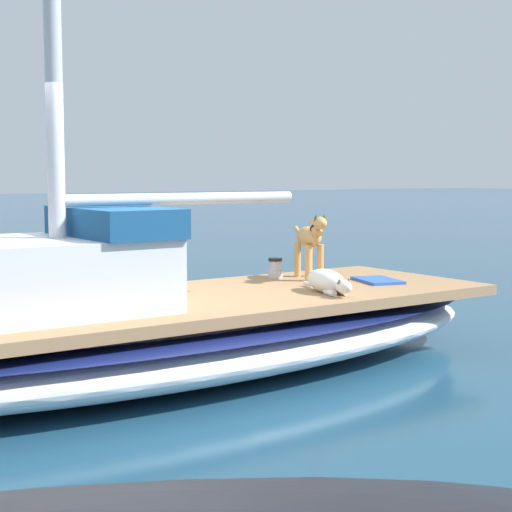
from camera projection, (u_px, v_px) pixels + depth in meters
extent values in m
plane|color=navy|center=(158.00, 375.00, 7.40)|extent=(120.00, 120.00, 0.00)
ellipsoid|color=white|center=(157.00, 344.00, 7.37)|extent=(3.22, 7.42, 0.56)
ellipsoid|color=navy|center=(157.00, 324.00, 7.35)|extent=(3.24, 7.45, 0.08)
cube|color=#A37A51|center=(157.00, 307.00, 7.34)|extent=(2.71, 6.80, 0.10)
cylinder|color=silver|center=(181.00, 199.00, 7.26)|extent=(0.10, 2.20, 0.10)
cube|color=silver|center=(22.00, 277.00, 6.62)|extent=(1.62, 2.33, 0.60)
cube|color=navy|center=(114.00, 222.00, 6.95)|extent=(1.39, 0.83, 0.24)
ellipsoid|color=tan|center=(309.00, 237.00, 8.82)|extent=(0.56, 0.34, 0.22)
cylinder|color=tan|center=(320.00, 263.00, 8.69)|extent=(0.07, 0.07, 0.38)
cylinder|color=tan|center=(308.00, 263.00, 8.65)|extent=(0.07, 0.07, 0.38)
cylinder|color=tan|center=(309.00, 259.00, 9.04)|extent=(0.07, 0.07, 0.38)
cylinder|color=tan|center=(298.00, 259.00, 9.00)|extent=(0.07, 0.07, 0.38)
cylinder|color=tan|center=(316.00, 228.00, 8.58)|extent=(0.21, 0.15, 0.19)
ellipsoid|color=tan|center=(320.00, 223.00, 8.46)|extent=(0.25, 0.18, 0.13)
cone|color=#45331C|center=(324.00, 217.00, 8.47)|extent=(0.05, 0.05, 0.06)
cone|color=#45331C|center=(316.00, 217.00, 8.44)|extent=(0.05, 0.05, 0.06)
torus|color=black|center=(316.00, 228.00, 8.58)|extent=(0.15, 0.16, 0.10)
cylinder|color=tan|center=(299.00, 232.00, 9.16)|extent=(0.23, 0.10, 0.12)
ellipsoid|color=silver|center=(326.00, 281.00, 7.86)|extent=(0.63, 0.34, 0.22)
ellipsoid|color=silver|center=(344.00, 287.00, 7.51)|extent=(0.22, 0.16, 0.13)
cone|color=#504E4A|center=(348.00, 281.00, 7.53)|extent=(0.05, 0.05, 0.05)
cone|color=#504E4A|center=(339.00, 281.00, 7.49)|extent=(0.05, 0.05, 0.05)
cylinder|color=silver|center=(342.00, 292.00, 7.69)|extent=(0.19, 0.08, 0.06)
cylinder|color=silver|center=(330.00, 292.00, 7.65)|extent=(0.19, 0.08, 0.06)
cylinder|color=silver|center=(308.00, 284.00, 8.23)|extent=(0.18, 0.06, 0.04)
cylinder|color=#B7B7BC|center=(275.00, 274.00, 8.95)|extent=(0.16, 0.16, 0.08)
cylinder|color=#B7B7BC|center=(275.00, 266.00, 8.94)|extent=(0.13, 0.13, 0.10)
cylinder|color=black|center=(275.00, 260.00, 8.94)|extent=(0.15, 0.15, 0.03)
cube|color=blue|center=(378.00, 280.00, 8.61)|extent=(0.62, 0.46, 0.03)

